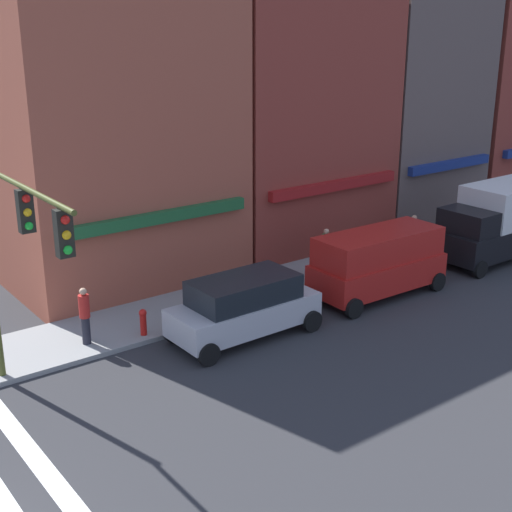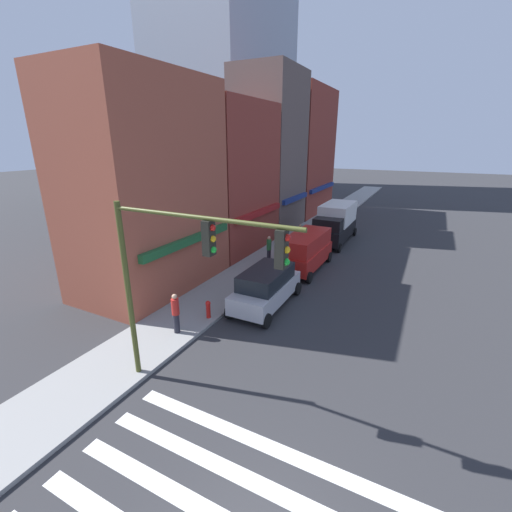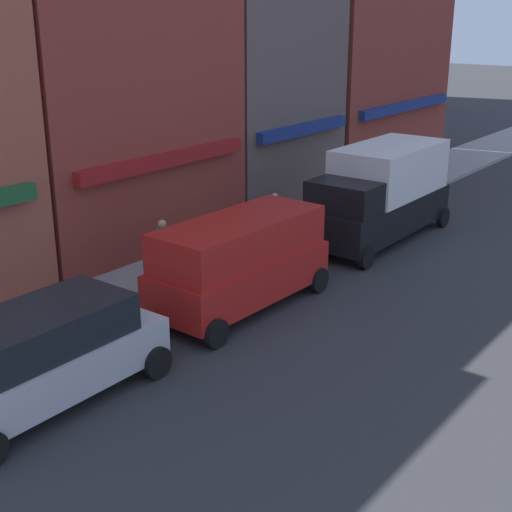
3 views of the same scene
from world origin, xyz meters
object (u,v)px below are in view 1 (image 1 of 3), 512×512
Objects in this scene: pedestrian_grey_coat at (413,235)px; fire_hydrant at (143,321)px; suv_silver at (244,306)px; pedestrian_red_jacket at (85,315)px; traffic_signal at (13,240)px; van_red at (378,261)px; box_truck_black at (503,220)px; pedestrian_green_top at (326,250)px.

pedestrian_grey_coat is 12.33m from fire_hydrant.
suv_silver is 2.67× the size of pedestrian_red_jacket.
suv_silver is at bearing 4.37° from traffic_signal.
fire_hydrant is at bearing 146.09° from suv_silver.
van_red is (12.73, 0.53, -3.25)m from traffic_signal.
box_truck_black is (13.05, -0.00, 0.56)m from suv_silver.
van_red is at bearing -145.84° from pedestrian_green_top.
van_red is 4.32m from pedestrian_grey_coat.
pedestrian_red_jacket is at bearing 168.80° from van_red.
pedestrian_green_top is 1.00× the size of pedestrian_grey_coat.
traffic_signal is 7.77m from suv_silver.
traffic_signal is 13.15m from van_red.
box_truck_black is 3.51× the size of pedestrian_grey_coat.
suv_silver is 0.94× the size of van_red.
fire_hydrant is (-8.40, 1.70, -0.67)m from van_red.
traffic_signal is at bearing 132.90° from pedestrian_green_top.
suv_silver is at bearing 143.22° from pedestrian_green_top.
pedestrian_grey_coat is at bearing -98.41° from pedestrian_red_jacket.
traffic_signal reaches higher than pedestrian_green_top.
pedestrian_grey_coat is (-3.31, 1.81, -0.51)m from box_truck_black.
pedestrian_red_jacket is 2.10× the size of fire_hydrant.
box_truck_black is 3.51× the size of pedestrian_red_jacket.
traffic_signal is 17.17m from pedestrian_grey_coat.
suv_silver reaches higher than pedestrian_green_top.
box_truck_black reaches higher than pedestrian_red_jacket.
suv_silver is 6.14m from pedestrian_green_top.
fire_hydrant is at bearing 124.82° from pedestrian_green_top.
fire_hydrant is at bearing 169.52° from van_red.
box_truck_black is 17.43m from pedestrian_red_jacket.
box_truck_black is at bearing -6.21° from fire_hydrant.
pedestrian_green_top is 2.10× the size of fire_hydrant.
traffic_signal is 3.49× the size of pedestrian_green_top.
pedestrian_green_top is at bearing 23.31° from suv_silver.
box_truck_black is at bearing 1.52° from traffic_signal.
traffic_signal is 5.14m from pedestrian_red_jacket.
suv_silver is 9.91m from pedestrian_grey_coat.
van_red is at bearing 179.59° from box_truck_black.
pedestrian_red_jacket is at bearing 164.26° from fire_hydrant.
suv_silver is 13.06m from box_truck_black.
pedestrian_green_top is (-7.43, 2.48, -0.51)m from box_truck_black.
pedestrian_red_jacket is at bearing 172.45° from box_truck_black.
suv_silver is 5.83m from van_red.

